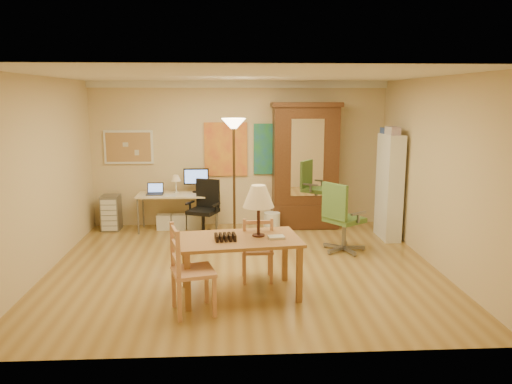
{
  "coord_description": "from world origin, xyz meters",
  "views": [
    {
      "loc": [
        -0.19,
        -6.87,
        2.42
      ],
      "look_at": [
        0.2,
        0.3,
        1.04
      ],
      "focal_mm": 35.0,
      "sensor_mm": 36.0,
      "label": 1
    }
  ],
  "objects": [
    {
      "name": "corkboard",
      "position": [
        -2.05,
        2.47,
        1.5
      ],
      "size": [
        0.9,
        0.04,
        0.62
      ],
      "primitive_type": "cube",
      "color": "tan",
      "rests_on": "floor"
    },
    {
      "name": "crown_molding",
      "position": [
        0.0,
        2.46,
        2.64
      ],
      "size": [
        5.5,
        0.08,
        0.12
      ],
      "primitive_type": "cube",
      "color": "white",
      "rests_on": "floor"
    },
    {
      "name": "wastebin",
      "position": [
        0.57,
        1.84,
        0.18
      ],
      "size": [
        0.29,
        0.29,
        0.37
      ],
      "primitive_type": "cylinder",
      "color": "silver",
      "rests_on": "floor"
    },
    {
      "name": "art_panel_left",
      "position": [
        -0.25,
        2.47,
        1.45
      ],
      "size": [
        0.8,
        0.04,
        1.0
      ],
      "primitive_type": "cube",
      "color": "yellow",
      "rests_on": "floor"
    },
    {
      "name": "ladder_chair_left",
      "position": [
        -0.64,
        -1.51,
        0.48
      ],
      "size": [
        0.56,
        0.58,
        1.03
      ],
      "color": "tan",
      "rests_on": "floor"
    },
    {
      "name": "armoire",
      "position": [
        1.21,
        2.24,
        1.01
      ],
      "size": [
        1.26,
        0.6,
        2.32
      ],
      "color": "#3A1D10",
      "rests_on": "floor"
    },
    {
      "name": "office_chair_black",
      "position": [
        -0.64,
        1.64,
        0.27
      ],
      "size": [
        0.61,
        0.61,
        1.0
      ],
      "color": "black",
      "rests_on": "floor"
    },
    {
      "name": "dining_table",
      "position": [
        0.01,
        -0.98,
        0.86
      ],
      "size": [
        1.55,
        1.04,
        1.36
      ],
      "color": "brown",
      "rests_on": "floor"
    },
    {
      "name": "drawer_cart",
      "position": [
        -2.37,
        2.18,
        0.32
      ],
      "size": [
        0.32,
        0.39,
        0.65
      ],
      "color": "slate",
      "rests_on": "floor"
    },
    {
      "name": "ladder_chair_back",
      "position": [
        0.17,
        -0.54,
        0.41
      ],
      "size": [
        0.41,
        0.39,
        0.88
      ],
      "color": "tan",
      "rests_on": "floor"
    },
    {
      "name": "art_panel_right",
      "position": [
        0.65,
        2.47,
        1.45
      ],
      "size": [
        0.75,
        0.04,
        0.95
      ],
      "primitive_type": "cube",
      "color": "#236B8C",
      "rests_on": "floor"
    },
    {
      "name": "floor",
      "position": [
        0.0,
        0.0,
        0.0
      ],
      "size": [
        5.5,
        5.5,
        0.0
      ],
      "primitive_type": "plane",
      "color": "olive",
      "rests_on": "ground"
    },
    {
      "name": "computer_desk",
      "position": [
        -1.1,
        2.15,
        0.41
      ],
      "size": [
        1.48,
        0.65,
        1.12
      ],
      "color": "beige",
      "rests_on": "floor"
    },
    {
      "name": "office_chair_green",
      "position": [
        1.58,
        0.66,
        0.3
      ],
      "size": [
        0.71,
        0.7,
        1.11
      ],
      "color": "slate",
      "rests_on": "floor"
    },
    {
      "name": "bookshelf",
      "position": [
        2.55,
        1.4,
        0.89
      ],
      "size": [
        0.27,
        0.72,
        1.8
      ],
      "color": "white",
      "rests_on": "floor"
    },
    {
      "name": "torchiere_lamp",
      "position": [
        -0.12,
        0.89,
        1.68
      ],
      "size": [
        0.38,
        0.38,
        2.09
      ],
      "color": "#3F2C19",
      "rests_on": "floor"
    }
  ]
}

